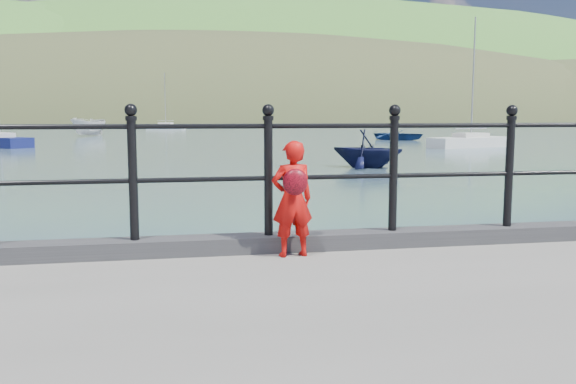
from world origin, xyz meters
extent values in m
plane|color=#2D4251|center=(0.00, 0.00, 0.00)|extent=(600.00, 600.00, 0.00)
cube|color=#28282B|center=(0.00, -0.15, 1.07)|extent=(60.00, 0.30, 0.15)
cylinder|color=black|center=(0.00, -0.15, 1.67)|extent=(18.00, 0.04, 0.04)
cylinder|color=black|center=(0.00, -0.15, 2.15)|extent=(18.00, 0.04, 0.04)
cylinder|color=black|center=(-0.60, -0.15, 1.67)|extent=(0.08, 0.08, 1.05)
sphere|color=black|center=(-0.60, -0.15, 2.29)|extent=(0.11, 0.11, 0.11)
cylinder|color=black|center=(0.60, -0.15, 1.67)|extent=(0.08, 0.08, 1.05)
sphere|color=black|center=(0.60, -0.15, 2.29)|extent=(0.11, 0.11, 0.11)
cylinder|color=black|center=(1.80, -0.15, 1.67)|extent=(0.08, 0.08, 1.05)
sphere|color=black|center=(1.80, -0.15, 2.29)|extent=(0.11, 0.11, 0.11)
cylinder|color=black|center=(3.00, -0.15, 1.67)|extent=(0.08, 0.08, 1.05)
sphere|color=black|center=(3.00, -0.15, 2.29)|extent=(0.11, 0.11, 0.11)
ellipsoid|color=#333A21|center=(20.00, 195.00, -15.40)|extent=(400.00, 100.00, 88.00)
ellipsoid|color=#387026|center=(60.00, 255.00, -27.30)|extent=(600.00, 180.00, 156.00)
cube|color=silver|center=(-35.00, 181.00, 3.00)|extent=(9.00, 6.00, 6.00)
cube|color=#4C4744|center=(-35.00, 181.00, 7.00)|extent=(9.50, 6.50, 2.00)
cube|color=silver|center=(-12.00, 181.00, 3.00)|extent=(9.00, 6.00, 6.00)
cube|color=#4C4744|center=(-12.00, 181.00, 7.00)|extent=(9.50, 6.50, 2.00)
cube|color=silver|center=(18.00, 181.00, 3.00)|extent=(9.00, 6.00, 6.00)
cube|color=#4C4744|center=(18.00, 181.00, 7.00)|extent=(9.50, 6.50, 2.00)
cube|color=silver|center=(45.00, 181.00, 3.00)|extent=(9.00, 6.00, 6.00)
cube|color=#4C4744|center=(45.00, 181.00, 7.00)|extent=(9.50, 6.50, 2.00)
imported|color=red|center=(0.77, -0.40, 1.51)|extent=(0.40, 0.29, 1.03)
ellipsoid|color=#B90619|center=(0.77, -0.53, 1.68)|extent=(0.22, 0.11, 0.23)
imported|color=navy|center=(19.58, 45.84, 0.47)|extent=(5.46, 5.52, 0.94)
imported|color=silver|center=(-8.77, 60.83, 0.96)|extent=(4.14, 5.26, 1.93)
imported|color=black|center=(7.87, 19.19, 0.81)|extent=(4.07, 4.02, 1.62)
cube|color=silver|center=(19.97, 33.36, 0.25)|extent=(6.78, 3.91, 0.90)
cube|color=beige|center=(19.97, 33.36, 0.75)|extent=(2.59, 1.97, 0.50)
cylinder|color=#A5A5A8|center=(19.97, 33.36, 4.73)|extent=(0.10, 0.10, 8.07)
cylinder|color=#A5A5A8|center=(19.97, 33.36, 1.30)|extent=(2.80, 1.05, 0.06)
cube|color=#121850|center=(-12.02, 39.76, 0.25)|extent=(5.10, 5.19, 0.90)
cube|color=beige|center=(-12.02, 39.76, 0.75)|extent=(2.23, 2.24, 0.50)
cube|color=white|center=(-1.25, 94.73, 0.25)|extent=(6.36, 4.02, 0.90)
cube|color=beige|center=(-1.25, 94.73, 0.75)|extent=(2.47, 2.00, 0.50)
cylinder|color=#A5A5A8|center=(-1.25, 94.73, 4.78)|extent=(0.10, 0.10, 8.16)
cylinder|color=#A5A5A8|center=(-1.25, 94.73, 1.30)|extent=(2.57, 1.10, 0.06)
camera|label=1|loc=(-0.25, -5.61, 2.25)|focal=38.00mm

